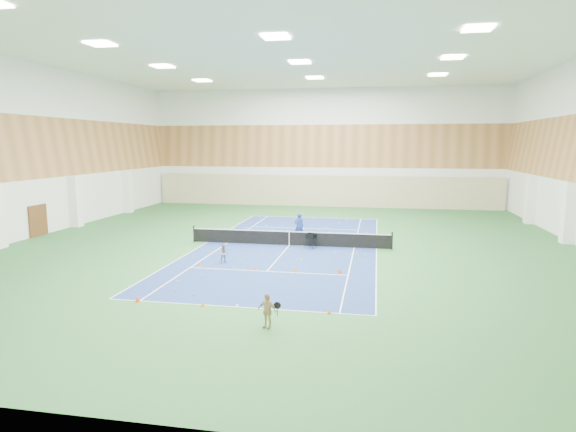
{
  "coord_description": "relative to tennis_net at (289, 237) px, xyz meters",
  "views": [
    {
      "loc": [
        5.37,
        -29.55,
        6.43
      ],
      "look_at": [
        0.03,
        -0.6,
        2.0
      ],
      "focal_mm": 30.0,
      "sensor_mm": 36.0,
      "label": 1
    }
  ],
  "objects": [
    {
      "name": "cone_base_c",
      "position": [
        1.21,
        -11.71,
        -0.43
      ],
      "size": [
        0.21,
        0.21,
        0.23
      ],
      "primitive_type": "cone",
      "color": "#FF410D",
      "rests_on": "ground"
    },
    {
      "name": "court_surface",
      "position": [
        0.0,
        0.0,
        -0.55
      ],
      "size": [
        10.97,
        23.77,
        0.01
      ],
      "primitive_type": "cube",
      "color": "navy",
      "rests_on": "ground"
    },
    {
      "name": "wood_cladding",
      "position": [
        0.0,
        0.0,
        7.45
      ],
      "size": [
        36.0,
        40.0,
        8.0
      ],
      "primitive_type": null,
      "color": "#AE7340",
      "rests_on": "room_shell"
    },
    {
      "name": "tennis_net",
      "position": [
        0.0,
        0.0,
        0.0
      ],
      "size": [
        12.8,
        0.1,
        1.1
      ],
      "primitive_type": null,
      "color": "black",
      "rests_on": "ground"
    },
    {
      "name": "ball_cart",
      "position": [
        1.48,
        -0.6,
        -0.07
      ],
      "size": [
        0.71,
        0.71,
        0.96
      ],
      "primitive_type": null,
      "rotation": [
        0.0,
        0.0,
        -0.33
      ],
      "color": "black",
      "rests_on": "ground"
    },
    {
      "name": "room_shell",
      "position": [
        0.0,
        0.0,
        5.45
      ],
      "size": [
        36.0,
        40.0,
        12.0
      ],
      "primitive_type": null,
      "color": "white",
      "rests_on": "ground"
    },
    {
      "name": "cone_svc_b",
      "position": [
        -0.65,
        -6.18,
        -0.45
      ],
      "size": [
        0.19,
        0.19,
        0.2
      ],
      "primitive_type": "cone",
      "color": "#FF520D",
      "rests_on": "ground"
    },
    {
      "name": "ceiling_light_grid",
      "position": [
        0.0,
        0.0,
        11.37
      ],
      "size": [
        21.4,
        25.4,
        0.06
      ],
      "primitive_type": null,
      "color": "white",
      "rests_on": "room_shell"
    },
    {
      "name": "back_curtain",
      "position": [
        0.0,
        19.75,
        1.05
      ],
      "size": [
        35.4,
        0.16,
        3.2
      ],
      "primitive_type": "cube",
      "color": "#C6B793",
      "rests_on": "ground"
    },
    {
      "name": "child_court",
      "position": [
        -2.7,
        -5.04,
        -0.03
      ],
      "size": [
        0.61,
        0.55,
        1.04
      ],
      "primitive_type": "imported",
      "rotation": [
        0.0,
        0.0,
        0.38
      ],
      "color": "gray",
      "rests_on": "ground"
    },
    {
      "name": "cone_base_b",
      "position": [
        -1.33,
        -12.05,
        -0.45
      ],
      "size": [
        0.18,
        0.18,
        0.2
      ],
      "primitive_type": "cone",
      "color": "orange",
      "rests_on": "ground"
    },
    {
      "name": "cone_svc_a",
      "position": [
        -3.72,
        -6.01,
        -0.43
      ],
      "size": [
        0.22,
        0.22,
        0.24
      ],
      "primitive_type": "cone",
      "color": "orange",
      "rests_on": "ground"
    },
    {
      "name": "child_apron",
      "position": [
        1.7,
        -13.74,
        0.07
      ],
      "size": [
        0.79,
        0.51,
        1.24
      ],
      "primitive_type": "imported",
      "rotation": [
        0.0,
        0.0,
        -0.3
      ],
      "color": "tan",
      "rests_on": "ground"
    },
    {
      "name": "cone_svc_d",
      "position": [
        3.67,
        -6.01,
        -0.43
      ],
      "size": [
        0.23,
        0.23,
        0.25
      ],
      "primitive_type": "cone",
      "color": "red",
      "rests_on": "ground"
    },
    {
      "name": "cone_base_a",
      "position": [
        -4.14,
        -11.99,
        -0.43
      ],
      "size": [
        0.22,
        0.22,
        0.25
      ],
      "primitive_type": "cone",
      "color": "#EB3C0C",
      "rests_on": "ground"
    },
    {
      "name": "tennis_balls_scatter",
      "position": [
        0.0,
        0.0,
        -0.5
      ],
      "size": [
        10.57,
        22.77,
        0.07
      ],
      "primitive_type": null,
      "color": "yellow",
      "rests_on": "ground"
    },
    {
      "name": "cone_svc_c",
      "position": [
        1.44,
        -6.23,
        -0.42
      ],
      "size": [
        0.23,
        0.23,
        0.25
      ],
      "primitive_type": "cone",
      "color": "orange",
      "rests_on": "ground"
    },
    {
      "name": "cone_base_d",
      "position": [
        3.72,
        -11.97,
        -0.46
      ],
      "size": [
        0.17,
        0.17,
        0.19
      ],
      "primitive_type": "cone",
      "color": "orange",
      "rests_on": "ground"
    },
    {
      "name": "coach",
      "position": [
        0.28,
        2.13,
        0.35
      ],
      "size": [
        0.77,
        0.66,
        1.8
      ],
      "primitive_type": "imported",
      "rotation": [
        0.0,
        0.0,
        3.55
      ],
      "color": "navy",
      "rests_on": "ground"
    },
    {
      "name": "ground",
      "position": [
        0.0,
        0.0,
        -0.55
      ],
      "size": [
        40.0,
        40.0,
        0.0
      ],
      "primitive_type": "plane",
      "color": "#285F2D",
      "rests_on": "ground"
    },
    {
      "name": "door_left_b",
      "position": [
        -17.92,
        0.0,
        0.55
      ],
      "size": [
        0.08,
        1.8,
        2.2
      ],
      "primitive_type": "cube",
      "color": "#593319",
      "rests_on": "ground"
    }
  ]
}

